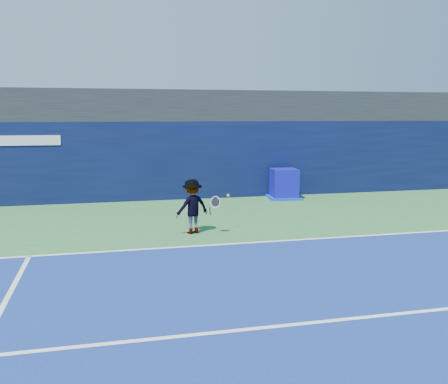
{
  "coord_description": "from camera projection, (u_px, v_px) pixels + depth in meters",
  "views": [
    {
      "loc": [
        -3.2,
        -8.93,
        3.26
      ],
      "look_at": [
        0.17,
        5.2,
        1.0
      ],
      "focal_mm": 40.0,
      "sensor_mm": 36.0,
      "label": 1
    }
  ],
  "objects": [
    {
      "name": "ground",
      "position": [
        277.0,
        282.0,
        9.81
      ],
      "size": [
        80.0,
        80.0,
        0.0
      ],
      "primitive_type": "plane",
      "color": "#316E34",
      "rests_on": "ground"
    },
    {
      "name": "baseline",
      "position": [
        237.0,
        244.0,
        12.7
      ],
      "size": [
        24.0,
        0.1,
        0.01
      ],
      "primitive_type": "cube",
      "color": "white",
      "rests_on": "ground"
    },
    {
      "name": "service_line",
      "position": [
        319.0,
        322.0,
        7.89
      ],
      "size": [
        24.0,
        0.1,
        0.01
      ],
      "primitive_type": "cube",
      "color": "white",
      "rests_on": "ground"
    },
    {
      "name": "stadium_band",
      "position": [
        184.0,
        106.0,
        20.32
      ],
      "size": [
        36.0,
        3.0,
        1.2
      ],
      "primitive_type": "cube",
      "color": "black",
      "rests_on": "back_wall_assembly"
    },
    {
      "name": "back_wall_assembly",
      "position": [
        189.0,
        160.0,
        19.68
      ],
      "size": [
        36.0,
        1.03,
        3.0
      ],
      "color": "#0A1138",
      "rests_on": "ground"
    },
    {
      "name": "equipment_cart",
      "position": [
        284.0,
        185.0,
        19.52
      ],
      "size": [
        1.32,
        1.32,
        1.17
      ],
      "color": "#0D0BA1",
      "rests_on": "ground"
    },
    {
      "name": "tennis_player",
      "position": [
        192.0,
        206.0,
        13.74
      ],
      "size": [
        1.28,
        0.84,
        1.5
      ],
      "color": "white",
      "rests_on": "ground"
    },
    {
      "name": "tennis_ball",
      "position": [
        228.0,
        195.0,
        14.01
      ],
      "size": [
        0.08,
        0.08,
        0.08
      ],
      "color": "#CCE619",
      "rests_on": "ground"
    }
  ]
}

